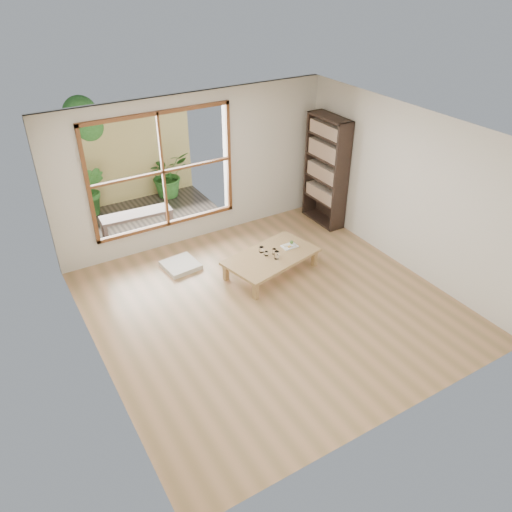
{
  "coord_description": "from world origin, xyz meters",
  "views": [
    {
      "loc": [
        -3.23,
        -5.0,
        4.58
      ],
      "look_at": [
        0.07,
        0.54,
        0.55
      ],
      "focal_mm": 35.0,
      "sensor_mm": 36.0,
      "label": 1
    }
  ],
  "objects_px": {
    "garden_bench": "(137,216)",
    "low_table": "(271,257)",
    "food_tray": "(290,245)",
    "bookshelf": "(326,171)"
  },
  "relations": [
    {
      "from": "garden_bench",
      "to": "low_table",
      "type": "bearing_deg",
      "value": -55.34
    },
    {
      "from": "bookshelf",
      "to": "garden_bench",
      "type": "distance_m",
      "value": 3.59
    },
    {
      "from": "low_table",
      "to": "food_tray",
      "type": "relative_size",
      "value": 6.41
    },
    {
      "from": "low_table",
      "to": "bookshelf",
      "type": "xyz_separation_m",
      "value": [
        1.84,
        1.03,
        0.74
      ]
    },
    {
      "from": "low_table",
      "to": "bookshelf",
      "type": "bearing_deg",
      "value": 16.7
    },
    {
      "from": "low_table",
      "to": "food_tray",
      "type": "distance_m",
      "value": 0.43
    },
    {
      "from": "bookshelf",
      "to": "food_tray",
      "type": "bearing_deg",
      "value": -146.4
    },
    {
      "from": "food_tray",
      "to": "bookshelf",
      "type": "bearing_deg",
      "value": 33.09
    },
    {
      "from": "low_table",
      "to": "food_tray",
      "type": "bearing_deg",
      "value": -1.07
    },
    {
      "from": "low_table",
      "to": "bookshelf",
      "type": "relative_size",
      "value": 0.8
    }
  ]
}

